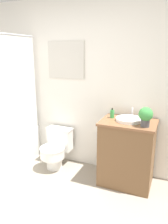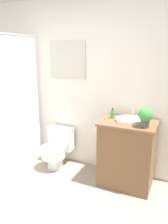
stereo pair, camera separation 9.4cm
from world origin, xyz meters
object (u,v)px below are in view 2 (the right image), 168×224
soap_bottle (112,114)px  toilet (57,148)px  potted_plant (145,116)px  sink (129,120)px

soap_bottle → toilet: bearing=-176.4°
potted_plant → toilet: bearing=174.0°
sink → soap_bottle: 0.25m
sink → potted_plant: (0.22, -0.15, 0.12)m
sink → soap_bottle: (-0.24, 0.04, 0.04)m
toilet → sink: (1.10, 0.01, 0.60)m
toilet → potted_plant: (1.32, -0.14, 0.72)m
sink → potted_plant: potted_plant is taller
sink → toilet: bearing=-179.4°
toilet → potted_plant: size_ratio=2.48×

